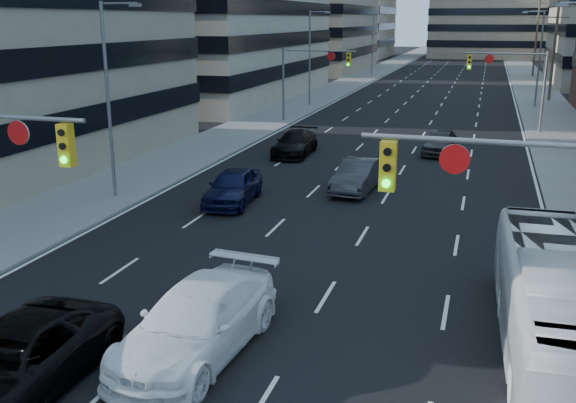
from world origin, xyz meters
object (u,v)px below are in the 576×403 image
at_px(white_van, 197,322).
at_px(transit_bus, 554,305).
at_px(sedan_blue, 233,186).
at_px(black_pickup, 12,362).

bearing_deg(white_van, transit_bus, 21.00).
relative_size(white_van, sedan_blue, 1.27).
xyz_separation_m(transit_bus, sedan_blue, (-12.88, 10.59, -0.56)).
bearing_deg(transit_bus, white_van, -165.68).
relative_size(transit_bus, sedan_blue, 2.07).
bearing_deg(black_pickup, sedan_blue, 93.10).
distance_m(transit_bus, sedan_blue, 16.69).
xyz_separation_m(black_pickup, transit_bus, (11.76, 5.51, 0.56)).
height_order(black_pickup, transit_bus, transit_bus).
distance_m(black_pickup, white_van, 4.35).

